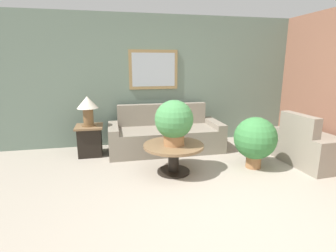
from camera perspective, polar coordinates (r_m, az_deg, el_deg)
The scene contains 9 objects.
ground_plane at distance 3.18m, azimuth 15.29°, elevation -18.43°, with size 20.00×20.00×0.00m, color gray.
wall_back at distance 5.56m, azimuth 1.57°, elevation 9.88°, with size 7.02×0.09×2.60m.
couch_main at distance 5.09m, azimuth -0.59°, elevation -2.15°, with size 2.15×0.88×0.86m.
armchair at distance 5.03m, azimuth 29.05°, elevation -4.14°, with size 0.96×1.14×0.86m.
coffee_table at distance 4.03m, azimuth 1.22°, elevation -5.72°, with size 0.92×0.92×0.46m.
side_table at distance 5.02m, azimuth -16.61°, elevation -2.96°, with size 0.48×0.48×0.56m.
table_lamp at distance 4.88m, azimuth -17.11°, elevation 4.09°, with size 0.37×0.37×0.54m.
potted_plant_on_table at distance 3.89m, azimuth 1.32°, elevation 1.09°, with size 0.58×0.58×0.68m.
potted_plant_floor at distance 4.40m, azimuth 18.45°, elevation -2.72°, with size 0.68×0.68×0.83m.
Camera 1 is at (-1.32, -2.37, 1.66)m, focal length 28.00 mm.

